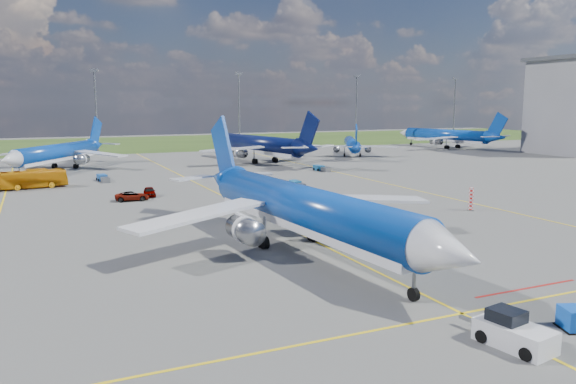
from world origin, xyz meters
name	(u,v)px	position (x,y,z in m)	size (l,w,h in m)	color
ground	(322,245)	(0.00, 0.00, 0.00)	(400.00, 400.00, 0.00)	#51514E
grass_strip	(117,144)	(0.00, 150.00, 0.00)	(400.00, 80.00, 0.01)	#2D4719
taxiway_lines	(233,201)	(0.17, 27.70, 0.01)	(60.25, 160.00, 0.02)	yellow
floodlight_masts	(171,108)	(10.00, 110.00, 12.56)	(202.20, 0.50, 22.70)	slate
warning_post	(471,199)	(26.00, 8.00, 1.50)	(0.50, 0.50, 3.00)	red
bg_jet_nnw	(59,170)	(-21.17, 78.26, 0.00)	(30.14, 39.55, 10.36)	#0B3C9F
bg_jet_n	(258,162)	(22.72, 76.05, 0.00)	(34.54, 45.34, 11.87)	#070F3B
bg_jet_ne	(352,156)	(50.90, 80.26, 0.00)	(25.25, 33.14, 8.68)	#0B3C9F
bg_jet_ene	(445,148)	(90.87, 91.14, 0.00)	(31.95, 41.94, 10.98)	#0B3C9F
main_airliner	(304,252)	(-2.71, -1.51, 0.00)	(34.82, 45.71, 11.97)	#0B3C9F
pushback_tug	(513,332)	(-0.80, -25.13, 0.83)	(2.96, 6.15, 2.04)	silver
uld_container	(573,319)	(4.49, -24.86, 0.69)	(1.37, 1.72, 1.37)	blue
apron_bus	(30,179)	(-26.37, 52.29, 1.57)	(2.63, 11.24, 3.13)	orange
service_car_a	(149,192)	(-10.09, 36.49, 0.70)	(1.66, 4.13, 1.41)	#999999
service_car_b	(132,196)	(-13.08, 33.70, 0.66)	(2.19, 4.75, 1.32)	#999999
service_car_c	(266,191)	(5.99, 29.55, 0.73)	(2.03, 5.00, 1.45)	#999999
baggage_tug_w	(297,184)	(13.92, 35.54, 0.49)	(1.47, 4.69, 1.04)	#185F93
baggage_tug_c	(103,178)	(-14.58, 56.44, 0.53)	(1.86, 5.15, 1.13)	#194C97
baggage_tug_e	(321,168)	(28.17, 54.16, 0.50)	(1.80, 4.91, 1.08)	#17578D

